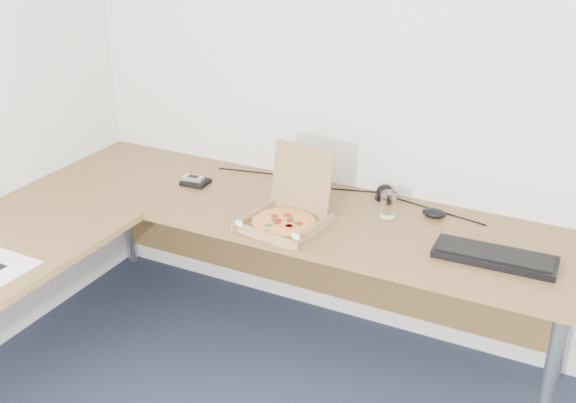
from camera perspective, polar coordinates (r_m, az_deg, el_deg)
The scene contains 10 objects.
room_shell at distance 1.59m, azimuth -6.43°, elevation -6.30°, with size 3.50×3.50×2.50m, color white, non-canonical shape.
desk at distance 2.97m, azimuth -9.15°, elevation -2.93°, with size 2.50×2.20×0.73m.
pizza_box at distance 2.95m, azimuth -0.20°, elevation -1.34°, with size 0.30×0.35×0.31m.
drinking_glass at distance 3.05m, azimuth 8.15°, elevation -0.25°, with size 0.07×0.07×0.12m, color silver.
keyboard at distance 2.82m, azimuth 16.50°, elevation -4.36°, with size 0.46×0.17×0.03m, color black.
mouse at distance 3.10m, azimuth 11.84°, elevation -0.93°, with size 0.11×0.07×0.04m, color black.
wallet at distance 3.40m, azimuth -7.55°, elevation 1.57°, with size 0.12×0.10×0.02m, color black.
phone at distance 3.39m, azimuth -7.72°, elevation 1.89°, with size 0.10×0.05×0.02m, color #B2B5BA.
dome_speaker at distance 3.23m, azimuth 7.90°, elevation 0.82°, with size 0.09×0.09×0.08m, color black.
cable_bundle at distance 3.32m, azimuth 4.21°, elevation 1.00°, with size 0.66×0.04×0.01m, color black, non-canonical shape.
Camera 1 is at (0.77, -1.13, 2.07)m, focal length 43.60 mm.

